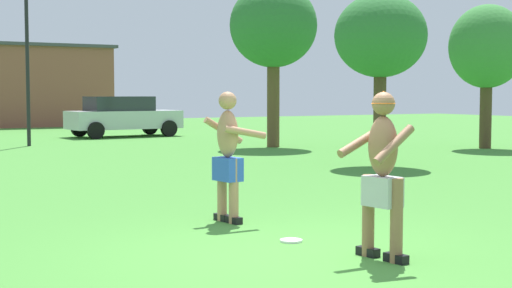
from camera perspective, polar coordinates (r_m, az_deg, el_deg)
name	(u,v)px	position (r m, az deg, el deg)	size (l,w,h in m)	color
ground_plane	(290,255)	(7.98, 2.64, -8.49)	(80.00, 80.00, 0.00)	#428433
player_with_cap	(382,167)	(7.74, 9.62, -1.73)	(0.63, 0.66, 1.74)	black
player_in_blue	(228,153)	(9.87, -2.14, -0.68)	(0.64, 0.63, 1.73)	black
frisbee	(291,241)	(8.69, 2.70, -7.38)	(0.26, 0.26, 0.03)	white
car_silver_near_post	(123,116)	(29.72, -10.14, 2.14)	(4.38, 2.19, 1.58)	silver
lamp_post	(27,30)	(25.23, -17.11, 8.30)	(0.60, 0.24, 6.11)	black
outbuilding_behind_lot	(0,86)	(41.61, -18.97, 4.24)	(10.54, 7.19, 4.20)	brown
tree_right_field	(381,37)	(17.99, 9.49, 8.05)	(2.18, 2.18, 4.06)	#4C3823
tree_behind_players	(487,48)	(24.20, 17.23, 7.03)	(2.32, 2.32, 4.43)	#4C3823
tree_near_building	(273,27)	(23.74, 1.34, 8.93)	(2.76, 2.76, 5.17)	brown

